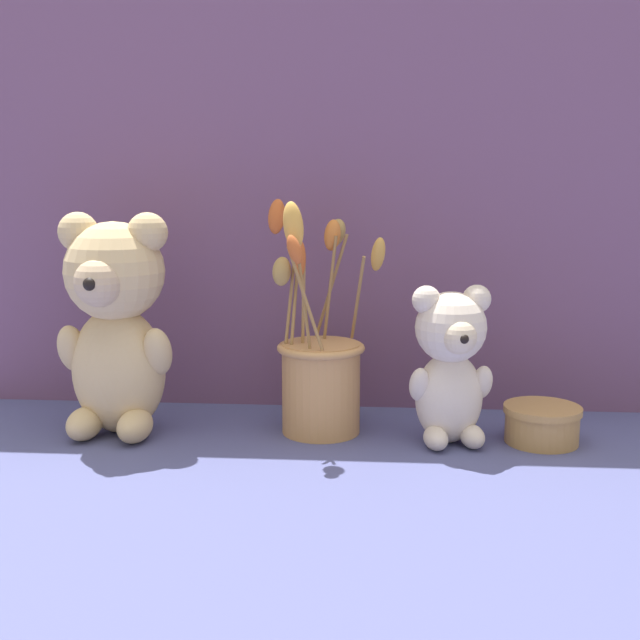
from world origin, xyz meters
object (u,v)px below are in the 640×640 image
teddy_bear_medium (451,362)px  decorative_tin_tall (542,424)px  teddy_bear_large (115,320)px  flower_vase (321,369)px

teddy_bear_medium → decorative_tin_tall: size_ratio=2.07×
teddy_bear_large → flower_vase: flower_vase is taller
teddy_bear_large → flower_vase: bearing=5.3°
flower_vase → decorative_tin_tall: flower_vase is taller
teddy_bear_medium → flower_vase: flower_vase is taller
flower_vase → decorative_tin_tall: size_ratio=3.15×
teddy_bear_large → decorative_tin_tall: size_ratio=2.96×
teddy_bear_medium → flower_vase: (-0.17, 0.03, -0.02)m
decorative_tin_tall → teddy_bear_medium: bearing=-175.1°
teddy_bear_large → decorative_tin_tall: 0.57m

